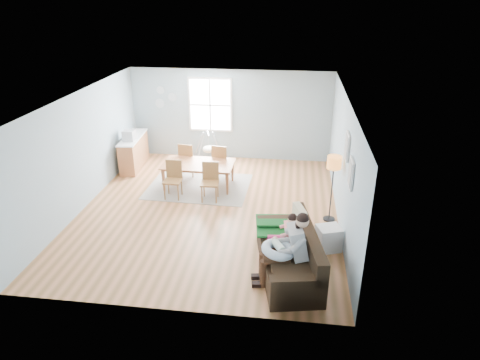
# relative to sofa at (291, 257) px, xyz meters

# --- Properties ---
(room) EXTENTS (8.40, 9.40, 3.90)m
(room) POSITION_rel_sofa_xyz_m (-1.97, 2.19, 2.11)
(room) COLOR brown
(window) EXTENTS (1.32, 0.08, 1.62)m
(window) POSITION_rel_sofa_xyz_m (-2.57, 5.65, 1.34)
(window) COLOR white
(window) RESTS_ON room
(pictures) EXTENTS (0.05, 1.34, 0.74)m
(pictures) POSITION_rel_sofa_xyz_m (0.99, 1.14, 1.54)
(pictures) COLOR white
(pictures) RESTS_ON room
(wall_plates) EXTENTS (0.67, 0.02, 0.66)m
(wall_plates) POSITION_rel_sofa_xyz_m (-3.98, 5.66, 1.52)
(wall_plates) COLOR #9DAFBC
(wall_plates) RESTS_ON room
(sofa) EXTENTS (1.32, 2.31, 0.88)m
(sofa) POSITION_rel_sofa_xyz_m (0.00, 0.00, 0.00)
(sofa) COLOR black
(sofa) RESTS_ON room
(green_throw) EXTENTS (1.09, 0.98, 0.04)m
(green_throw) POSITION_rel_sofa_xyz_m (-0.22, 0.70, 0.25)
(green_throw) COLOR #145724
(green_throw) RESTS_ON sofa
(beige_pillow) EXTENTS (0.29, 0.51, 0.50)m
(beige_pillow) POSITION_rel_sofa_xyz_m (0.12, 0.60, 0.47)
(beige_pillow) COLOR #C1B693
(beige_pillow) RESTS_ON sofa
(father) EXTENTS (1.01, 0.53, 1.39)m
(father) POSITION_rel_sofa_xyz_m (-0.08, -0.33, 0.44)
(father) COLOR #939396
(father) RESTS_ON sofa
(nursing_pillow) EXTENTS (0.73, 0.71, 0.24)m
(nursing_pillow) POSITION_rel_sofa_xyz_m (-0.24, -0.36, 0.38)
(nursing_pillow) COLOR #A6BDD0
(nursing_pillow) RESTS_ON father
(infant) EXTENTS (0.26, 0.39, 0.14)m
(infant) POSITION_rel_sofa_xyz_m (-0.25, -0.33, 0.46)
(infant) COLOR white
(infant) RESTS_ON nursing_pillow
(toddler) EXTENTS (0.57, 0.30, 0.89)m
(toddler) POSITION_rel_sofa_xyz_m (-0.12, 0.18, 0.44)
(toddler) COLOR silver
(toddler) RESTS_ON sofa
(floor_lamp) EXTENTS (0.31, 0.31, 1.54)m
(floor_lamp) POSITION_rel_sofa_xyz_m (0.83, 2.08, 0.96)
(floor_lamp) COLOR black
(floor_lamp) RESTS_ON room
(storage_cube) EXTENTS (0.56, 0.53, 0.50)m
(storage_cube) POSITION_rel_sofa_xyz_m (0.72, 0.84, -0.06)
(storage_cube) COLOR white
(storage_cube) RESTS_ON room
(rug) EXTENTS (2.68, 2.07, 0.01)m
(rug) POSITION_rel_sofa_xyz_m (-2.50, 3.43, -0.31)
(rug) COLOR gray
(rug) RESTS_ON room
(dining_table) EXTENTS (1.86, 1.05, 0.65)m
(dining_table) POSITION_rel_sofa_xyz_m (-2.50, 3.43, 0.01)
(dining_table) COLOR #955230
(dining_table) RESTS_ON rug
(chair_sw) EXTENTS (0.43, 0.43, 0.94)m
(chair_sw) POSITION_rel_sofa_xyz_m (-2.99, 2.80, 0.23)
(chair_sw) COLOR brown
(chair_sw) RESTS_ON rug
(chair_se) EXTENTS (0.45, 0.45, 0.96)m
(chair_se) POSITION_rel_sofa_xyz_m (-2.05, 2.77, 0.23)
(chair_se) COLOR brown
(chair_se) RESTS_ON rug
(chair_nw) EXTENTS (0.48, 0.48, 0.97)m
(chair_nw) POSITION_rel_sofa_xyz_m (-2.95, 4.09, 0.24)
(chair_nw) COLOR brown
(chair_nw) RESTS_ON rug
(chair_ne) EXTENTS (0.50, 0.50, 0.97)m
(chair_ne) POSITION_rel_sofa_xyz_m (-2.02, 4.06, 0.25)
(chair_ne) COLOR brown
(chair_ne) RESTS_ON rug
(counter) EXTENTS (0.60, 1.67, 0.91)m
(counter) POSITION_rel_sofa_xyz_m (-4.67, 4.59, 0.15)
(counter) COLOR #955230
(counter) RESTS_ON room
(monitor) EXTENTS (0.32, 0.31, 0.30)m
(monitor) POSITION_rel_sofa_xyz_m (-4.64, 4.28, 0.75)
(monitor) COLOR #AAAAAF
(monitor) RESTS_ON counter
(baby_swing) EXTENTS (1.06, 1.08, 0.88)m
(baby_swing) POSITION_rel_sofa_xyz_m (-2.59, 5.29, 0.08)
(baby_swing) COLOR #AAAAAF
(baby_swing) RESTS_ON room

